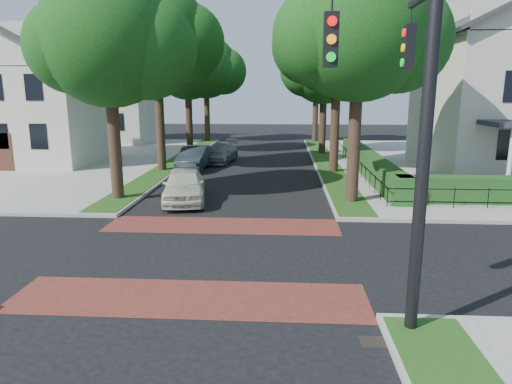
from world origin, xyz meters
TOP-DOWN VIEW (x-y plane):
  - ground at (0.00, 0.00)m, footprint 120.00×120.00m
  - crosswalk_far at (0.00, 3.20)m, footprint 9.00×2.20m
  - crosswalk_near at (0.00, -3.20)m, footprint 9.00×2.20m
  - storm_drain at (4.30, -5.00)m, footprint 0.65×0.45m
  - grass_strip_ne at (5.40, 19.10)m, footprint 1.60×29.80m
  - grass_strip_nw at (-5.40, 19.10)m, footprint 1.60×29.80m
  - tree_right_near at (5.60, 7.24)m, footprint 7.75×6.67m
  - tree_right_mid at (5.61, 15.25)m, footprint 8.25×7.09m
  - tree_right_far at (5.60, 24.22)m, footprint 7.25×6.23m
  - tree_right_back at (5.60, 33.23)m, footprint 7.50×6.45m
  - tree_left_near at (-5.40, 7.23)m, footprint 7.50×6.45m
  - tree_left_mid at (-5.39, 15.24)m, footprint 8.00×6.88m
  - tree_left_far at (-5.40, 24.22)m, footprint 7.00×6.02m
  - tree_left_back at (-5.40, 33.24)m, footprint 7.75×6.66m
  - hedge_main_road at (7.70, 15.00)m, footprint 1.00×18.00m
  - fence_main_road at (6.90, 15.00)m, footprint 0.06×18.00m
  - house_left_near at (-15.49, 17.99)m, footprint 10.00×9.00m
  - house_left_far at (-15.49, 31.99)m, footprint 10.00×9.00m
  - traffic_signal at (4.89, -4.41)m, footprint 2.17×2.00m
  - parked_car_front at (-2.30, 6.98)m, footprint 2.64×4.93m
  - parked_car_middle at (-3.60, 16.23)m, footprint 1.76×4.72m
  - parked_car_rear at (-2.30, 19.26)m, footprint 2.51×4.85m

SIDE VIEW (x-z plane):
  - ground at x=0.00m, z-range 0.00..0.00m
  - crosswalk_far at x=0.00m, z-range 0.00..0.01m
  - crosswalk_near at x=0.00m, z-range 0.00..0.01m
  - storm_drain at x=4.30m, z-range 0.00..0.01m
  - grass_strip_ne at x=5.40m, z-range 0.15..0.17m
  - grass_strip_nw at x=-5.40m, z-range 0.15..0.17m
  - fence_main_road at x=6.90m, z-range 0.15..1.05m
  - parked_car_rear at x=-2.30m, z-range 0.00..1.34m
  - hedge_main_road at x=7.70m, z-range 0.15..1.35m
  - parked_car_middle at x=-3.60m, z-range 0.00..1.54m
  - parked_car_front at x=-2.30m, z-range 0.00..1.60m
  - traffic_signal at x=4.89m, z-range 0.71..8.71m
  - house_left_near at x=-15.49m, z-range -0.03..10.11m
  - house_left_far at x=-15.49m, z-range -0.03..10.11m
  - tree_right_far at x=5.60m, z-range 2.04..11.78m
  - tree_left_far at x=-5.40m, z-range 2.19..12.05m
  - tree_right_back at x=5.60m, z-range 2.17..12.37m
  - tree_left_near at x=-5.40m, z-range 2.17..12.37m
  - tree_left_back at x=-5.40m, z-range 2.19..12.63m
  - tree_right_near at x=5.60m, z-range 2.30..12.96m
  - tree_right_mid at x=5.61m, z-range 2.38..13.60m
  - tree_left_mid at x=-5.39m, z-range 2.60..14.08m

